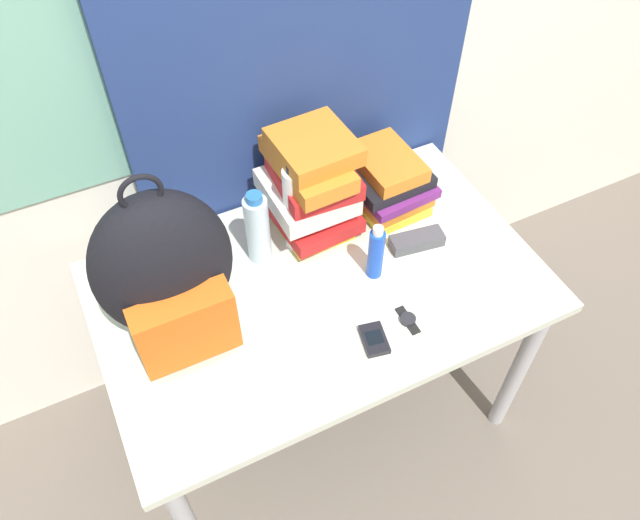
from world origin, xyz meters
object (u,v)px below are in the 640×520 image
at_px(wristwatch, 408,320).
at_px(backpack, 165,272).
at_px(sports_bottle, 296,208).
at_px(water_bottle, 258,229).
at_px(cell_phone, 374,339).
at_px(sunglasses_case, 417,241).
at_px(book_stack_left, 310,186).
at_px(sunscreen_bottle, 376,253).
at_px(book_stack_center, 384,179).

bearing_deg(wristwatch, backpack, 154.52).
bearing_deg(backpack, wristwatch, -25.48).
relative_size(backpack, sports_bottle, 1.69).
height_order(water_bottle, cell_phone, water_bottle).
distance_m(sports_bottle, cell_phone, 0.40).
xyz_separation_m(backpack, sunglasses_case, (0.67, -0.04, -0.19)).
relative_size(backpack, water_bottle, 2.11).
distance_m(book_stack_left, cell_phone, 0.45).
bearing_deg(water_bottle, sunglasses_case, -20.84).
bearing_deg(water_bottle, book_stack_left, 15.03).
xyz_separation_m(sunglasses_case, wristwatch, (-0.15, -0.21, -0.01)).
xyz_separation_m(water_bottle, sunscreen_bottle, (0.25, -0.19, -0.03)).
relative_size(book_stack_center, sunscreen_bottle, 1.62).
bearing_deg(sunscreen_bottle, sunglasses_case, 13.16).
height_order(book_stack_left, cell_phone, book_stack_left).
distance_m(book_stack_center, cell_phone, 0.51).
bearing_deg(wristwatch, water_bottle, 124.69).
bearing_deg(wristwatch, sports_bottle, 111.10).
bearing_deg(water_bottle, wristwatch, -55.31).
distance_m(backpack, cell_phone, 0.53).
bearing_deg(book_stack_center, cell_phone, -121.88).
height_order(book_stack_center, sunscreen_bottle, sunscreen_bottle).
bearing_deg(sunglasses_case, cell_phone, -139.17).
relative_size(book_stack_left, sports_bottle, 1.07).
height_order(backpack, book_stack_center, backpack).
bearing_deg(sunscreen_bottle, water_bottle, 142.62).
relative_size(book_stack_left, wristwatch, 3.49).
relative_size(backpack, sunglasses_case, 3.13).
relative_size(book_stack_center, sunglasses_case, 1.87).
distance_m(book_stack_left, wristwatch, 0.44).
distance_m(sunglasses_case, wristwatch, 0.26).
bearing_deg(water_bottle, book_stack_center, 7.12).
bearing_deg(backpack, book_stack_left, 20.29).
distance_m(water_bottle, cell_phone, 0.42).
distance_m(backpack, sunscreen_bottle, 0.54).
relative_size(water_bottle, cell_phone, 2.33).
bearing_deg(book_stack_center, sunscreen_bottle, -124.00).
xyz_separation_m(book_stack_center, sunscreen_bottle, (-0.16, -0.24, 0.01)).
height_order(water_bottle, wristwatch, water_bottle).
distance_m(backpack, wristwatch, 0.61).
bearing_deg(wristwatch, sunscreen_bottle, 90.59).
relative_size(cell_phone, sunglasses_case, 0.64).
bearing_deg(book_stack_center, book_stack_left, -178.92).
height_order(book_stack_center, cell_phone, book_stack_center).
height_order(sunscreen_bottle, cell_phone, sunscreen_bottle).
bearing_deg(sports_bottle, water_bottle, 179.42).
xyz_separation_m(book_stack_center, wristwatch, (-0.16, -0.42, -0.07)).
relative_size(sports_bottle, wristwatch, 3.25).
height_order(book_stack_left, water_bottle, book_stack_left).
relative_size(sunscreen_bottle, sunglasses_case, 1.15).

